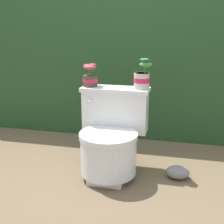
{
  "coord_description": "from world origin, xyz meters",
  "views": [
    {
      "loc": [
        0.55,
        -1.98,
        1.13
      ],
      "look_at": [
        0.05,
        0.15,
        0.48
      ],
      "focal_mm": 50.0,
      "sensor_mm": 36.0,
      "label": 1
    }
  ],
  "objects_px": {
    "toilet": "(111,138)",
    "potted_plant_midleft": "(142,78)",
    "potted_plant_left": "(90,77)",
    "garden_stone": "(178,172)"
  },
  "relations": [
    {
      "from": "toilet",
      "to": "potted_plant_midleft",
      "type": "distance_m",
      "value": 0.5
    },
    {
      "from": "potted_plant_left",
      "to": "potted_plant_midleft",
      "type": "bearing_deg",
      "value": 0.32
    },
    {
      "from": "potted_plant_midleft",
      "to": "garden_stone",
      "type": "distance_m",
      "value": 0.75
    },
    {
      "from": "toilet",
      "to": "potted_plant_midleft",
      "type": "height_order",
      "value": "potted_plant_midleft"
    },
    {
      "from": "potted_plant_left",
      "to": "garden_stone",
      "type": "distance_m",
      "value": 0.97
    },
    {
      "from": "potted_plant_midleft",
      "to": "garden_stone",
      "type": "bearing_deg",
      "value": -21.06
    },
    {
      "from": "potted_plant_left",
      "to": "garden_stone",
      "type": "relative_size",
      "value": 0.99
    },
    {
      "from": "potted_plant_midleft",
      "to": "garden_stone",
      "type": "xyz_separation_m",
      "value": [
        0.3,
        -0.11,
        -0.67
      ]
    },
    {
      "from": "toilet",
      "to": "potted_plant_left",
      "type": "relative_size",
      "value": 3.75
    },
    {
      "from": "toilet",
      "to": "potted_plant_left",
      "type": "bearing_deg",
      "value": 142.66
    }
  ]
}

